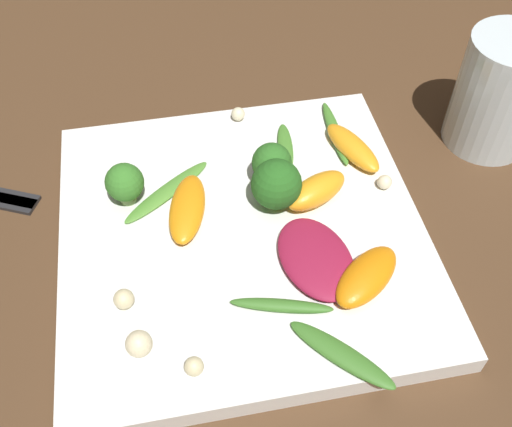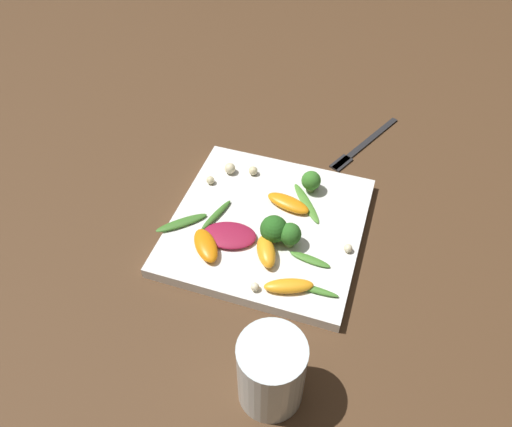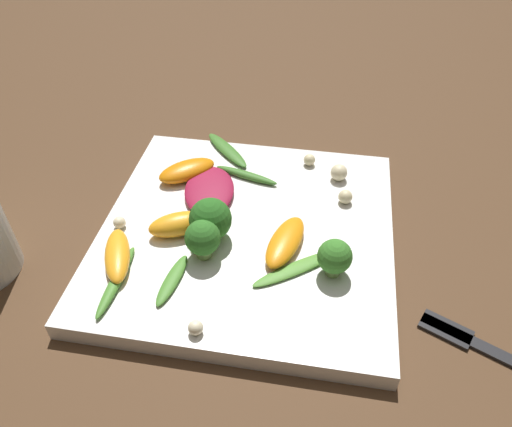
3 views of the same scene
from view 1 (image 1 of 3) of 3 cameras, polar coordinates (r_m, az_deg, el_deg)
ground_plane at (r=0.49m, az=-1.28°, el=-2.69°), size 2.40×2.40×0.00m
plate at (r=0.48m, az=-1.30°, el=-2.01°), size 0.29×0.29×0.02m
drinking_glass at (r=0.58m, az=22.22°, el=10.58°), size 0.08×0.08×0.11m
radicchio_leaf_0 at (r=0.45m, az=5.73°, el=-4.24°), size 0.07×0.09×0.01m
orange_segment_0 at (r=0.45m, az=10.48°, el=-5.92°), size 0.07×0.06×0.02m
orange_segment_1 at (r=0.49m, az=5.76°, el=2.19°), size 0.06×0.05×0.02m
orange_segment_2 at (r=0.48m, az=-6.56°, el=0.49°), size 0.04×0.08×0.02m
orange_segment_3 at (r=0.53m, az=9.18°, el=6.23°), size 0.05×0.07×0.02m
broccoli_floret_0 at (r=0.49m, az=1.51°, el=4.76°), size 0.03×0.03×0.04m
broccoli_floret_1 at (r=0.49m, az=-12.39°, el=2.84°), size 0.03×0.03×0.04m
broccoli_floret_2 at (r=0.48m, az=1.96°, el=2.75°), size 0.04×0.04×0.04m
arugula_sprig_0 at (r=0.43m, az=2.45°, el=-8.76°), size 0.07×0.03×0.01m
arugula_sprig_1 at (r=0.50m, az=-8.45°, el=2.09°), size 0.08×0.07×0.00m
arugula_sprig_2 at (r=0.42m, az=8.15°, el=-13.15°), size 0.07×0.07×0.01m
arugula_sprig_3 at (r=0.54m, az=2.81°, el=6.32°), size 0.02×0.06×0.01m
arugula_sprig_4 at (r=0.55m, az=7.54°, el=7.66°), size 0.01×0.08×0.01m
macadamia_nut_0 at (r=0.42m, az=-11.10°, el=-12.07°), size 0.02×0.02×0.02m
macadamia_nut_1 at (r=0.56m, az=-1.71°, el=9.45°), size 0.01×0.01×0.01m
macadamia_nut_2 at (r=0.51m, az=12.15°, el=2.94°), size 0.01×0.01×0.01m
macadamia_nut_3 at (r=0.44m, az=-12.48°, el=-7.97°), size 0.01×0.01×0.01m
macadamia_nut_4 at (r=0.41m, az=-5.93°, el=-14.29°), size 0.01×0.01×0.01m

